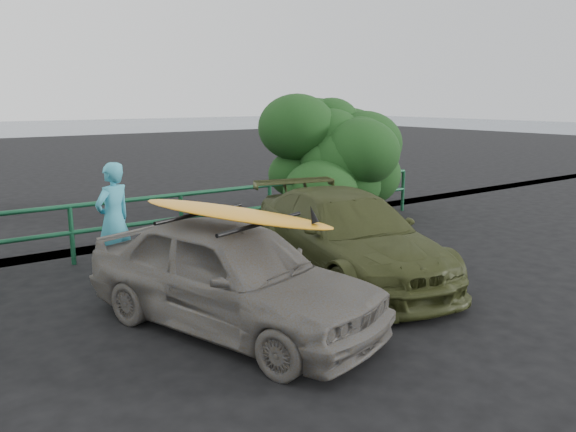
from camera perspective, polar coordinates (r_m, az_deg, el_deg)
name	(u,v)px	position (r m, az deg, el deg)	size (l,w,h in m)	color
ground	(297,357)	(6.29, 0.96, -14.08)	(80.00, 80.00, 0.00)	black
guardrail	(130,227)	(10.36, -15.78, -1.05)	(14.00, 0.08, 1.04)	#13442A
shrub_right	(329,163)	(13.16, 4.16, 5.43)	(3.20, 2.40, 2.58)	#193F17
sedan	(231,275)	(6.82, -5.80, -5.96)	(1.59, 3.95, 1.35)	#605C56
olive_vehicle	(346,235)	(8.83, 5.92, -1.95)	(1.84, 4.52, 1.31)	#373D1B
man	(114,219)	(9.20, -17.29, -0.33)	(0.66, 0.43, 1.80)	#3DA0B8
roof_rack	(230,218)	(6.64, -5.92, -0.23)	(1.45, 1.01, 0.05)	black
surfboard	(230,213)	(6.63, -5.93, 0.33)	(0.60, 2.88, 0.09)	#FFA11A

